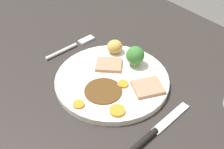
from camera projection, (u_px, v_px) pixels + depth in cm
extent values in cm
cube|color=#2B2623|center=(102.00, 84.00, 67.95)|extent=(120.00, 84.00, 3.60)
cylinder|color=silver|center=(112.00, 80.00, 65.37)|extent=(25.97, 25.97, 1.40)
cylinder|color=#563819|center=(103.00, 91.00, 61.48)|extent=(8.17, 8.17, 0.30)
cube|color=tan|center=(109.00, 65.00, 67.92)|extent=(7.84, 7.87, 0.80)
cube|color=tan|center=(148.00, 87.00, 61.98)|extent=(7.57, 7.98, 0.80)
ellipsoid|color=tan|center=(115.00, 47.00, 71.34)|extent=(4.99, 5.11, 3.36)
cylinder|color=orange|center=(117.00, 111.00, 56.94)|extent=(3.18, 3.18, 0.57)
cylinder|color=orange|center=(79.00, 104.00, 58.35)|extent=(2.40, 2.40, 0.46)
cylinder|color=orange|center=(123.00, 84.00, 63.00)|extent=(2.45, 2.45, 0.47)
cylinder|color=#8CB766|center=(135.00, 62.00, 68.20)|extent=(1.56, 1.56, 1.23)
sphere|color=#387A33|center=(135.00, 55.00, 66.80)|extent=(4.36, 4.36, 4.36)
cylinder|color=silver|center=(62.00, 51.00, 74.29)|extent=(1.42, 9.54, 0.90)
cube|color=silver|center=(86.00, 40.00, 78.60)|extent=(2.25, 4.60, 0.60)
cylinder|color=black|center=(141.00, 143.00, 52.40)|extent=(1.96, 8.57, 1.20)
cube|color=silver|center=(171.00, 118.00, 57.42)|extent=(2.64, 10.61, 0.40)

